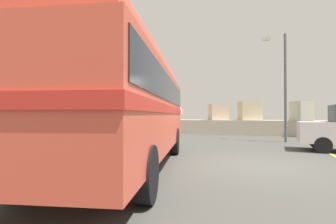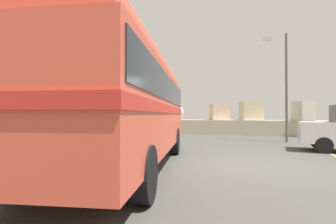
# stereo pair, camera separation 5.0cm
# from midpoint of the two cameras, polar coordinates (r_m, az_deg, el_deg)

# --- Properties ---
(ground) EXTENTS (32.00, 26.00, 0.02)m
(ground) POSITION_cam_midpoint_polar(r_m,az_deg,el_deg) (7.88, 18.75, -11.37)
(ground) COLOR #41413D
(breakwater) EXTENTS (31.36, 2.36, 2.50)m
(breakwater) POSITION_cam_midpoint_polar(r_m,az_deg,el_deg) (19.55, 18.75, -2.85)
(breakwater) COLOR #BDAF99
(breakwater) RESTS_ON ground
(vintage_coach) EXTENTS (4.21, 8.90, 3.70)m
(vintage_coach) POSITION_cam_midpoint_polar(r_m,az_deg,el_deg) (6.96, -9.75, 4.06)
(vintage_coach) COLOR black
(vintage_coach) RESTS_ON ground
(lamp_post) EXTENTS (1.23, 0.52, 5.88)m
(lamp_post) POSITION_cam_midpoint_polar(r_m,az_deg,el_deg) (15.01, 24.56, 6.50)
(lamp_post) COLOR #5B5B60
(lamp_post) RESTS_ON ground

